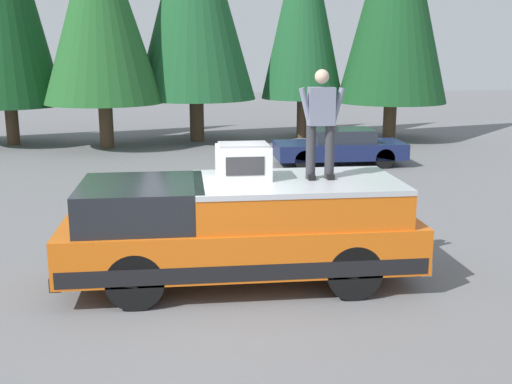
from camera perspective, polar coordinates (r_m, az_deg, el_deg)
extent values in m
plane|color=slate|center=(9.50, -5.89, -9.49)|extent=(90.00, 90.00, 0.00)
cube|color=orange|center=(9.76, -1.41, -4.43)|extent=(2.00, 5.50, 0.70)
cube|color=black|center=(9.82, -1.41, -5.50)|extent=(2.01, 5.39, 0.24)
cube|color=black|center=(9.57, -10.49, -0.96)|extent=(1.84, 1.87, 0.60)
cube|color=orange|center=(9.71, 3.75, -0.80)|extent=(1.92, 3.19, 0.52)
cube|color=#B7BABF|center=(9.64, 3.77, 0.93)|extent=(1.94, 3.19, 0.08)
cube|color=#232326|center=(9.98, -17.07, -6.26)|extent=(1.96, 0.16, 0.20)
cube|color=#B2B5BA|center=(10.43, 13.55, -5.20)|extent=(1.96, 0.16, 0.20)
cylinder|color=black|center=(9.04, -11.11, -8.00)|extent=(0.30, 0.84, 0.84)
cylinder|color=black|center=(10.64, -10.44, -4.73)|extent=(0.30, 0.84, 0.84)
cylinder|color=black|center=(9.34, 8.97, -7.23)|extent=(0.30, 0.84, 0.84)
cylinder|color=black|center=(10.89, 6.58, -4.18)|extent=(0.30, 0.84, 0.84)
cube|color=silver|center=(9.62, -1.20, 2.75)|extent=(0.64, 0.84, 0.52)
cube|color=#2D2D30|center=(9.31, -1.01, 2.39)|extent=(0.01, 0.59, 0.29)
cube|color=#99999E|center=(9.58, -1.21, 4.40)|extent=(0.58, 0.76, 0.04)
cylinder|color=#333338|center=(9.71, 6.83, 3.71)|extent=(0.15, 0.15, 0.84)
cube|color=black|center=(9.74, 6.82, 1.47)|extent=(0.26, 0.11, 0.08)
cylinder|color=#333338|center=(9.65, 5.09, 3.69)|extent=(0.15, 0.15, 0.84)
cube|color=black|center=(9.68, 5.09, 1.43)|extent=(0.26, 0.11, 0.08)
cube|color=gray|center=(9.59, 6.06, 7.89)|extent=(0.24, 0.40, 0.58)
sphere|color=beige|center=(9.56, 6.13, 10.58)|extent=(0.22, 0.22, 0.22)
cylinder|color=gray|center=(9.62, 7.54, 7.87)|extent=(0.09, 0.23, 0.58)
cylinder|color=gray|center=(9.51, 4.65, 7.88)|extent=(0.09, 0.23, 0.58)
cube|color=navy|center=(19.95, 7.71, 3.89)|extent=(1.64, 4.10, 0.50)
cube|color=#282D38|center=(19.91, 8.03, 5.20)|extent=(1.31, 1.89, 0.42)
cylinder|color=black|center=(19.01, 4.51, 2.96)|extent=(0.20, 0.62, 0.62)
cylinder|color=black|center=(20.40, 3.73, 3.67)|extent=(0.20, 0.62, 0.62)
cylinder|color=black|center=(19.65, 11.81, 3.06)|extent=(0.20, 0.62, 0.62)
cylinder|color=black|center=(21.01, 10.58, 3.74)|extent=(0.20, 0.62, 0.62)
cylinder|color=#4C3826|center=(25.99, 12.25, 6.44)|extent=(0.53, 0.53, 1.53)
cylinder|color=#4C3826|center=(26.11, 4.24, 6.85)|extent=(0.41, 0.41, 1.64)
cone|color=#1E562D|center=(26.02, 4.41, 17.08)|extent=(3.38, 3.38, 7.65)
cylinder|color=#4C3826|center=(25.17, -5.50, 6.66)|extent=(0.57, 0.57, 1.70)
cylinder|color=#4C3826|center=(23.95, -13.69, 6.00)|extent=(0.52, 0.52, 1.68)
cone|color=#235B28|center=(23.84, -14.27, 16.38)|extent=(4.35, 4.35, 6.98)
cylinder|color=#4C3826|center=(25.83, -21.62, 5.76)|extent=(0.48, 0.48, 1.51)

